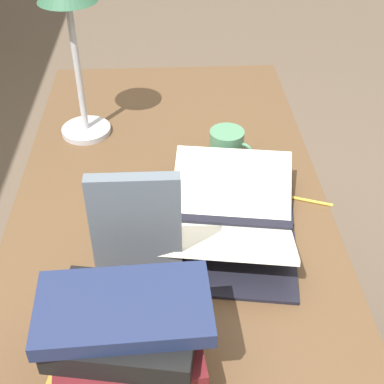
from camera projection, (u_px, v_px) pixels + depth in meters
The scene contains 8 objects.
ground_plane at pixel (175, 383), 1.76m from camera, with size 12.00×12.00×0.00m, color brown.
reading_desk at pixel (170, 235), 1.35m from camera, with size 1.54×0.76×0.76m.
open_book at pixel (228, 218), 1.22m from camera, with size 0.48×0.36×0.09m.
book_stack_tall at pixel (124, 335), 0.89m from camera, with size 0.24×0.29×0.17m.
book_standing_upright at pixel (134, 233), 1.02m from camera, with size 0.03×0.17×0.27m.
reading_lamp at pixel (67, 11), 1.33m from camera, with size 0.15×0.15×0.47m.
coffee_mug at pixel (225, 147), 1.41m from camera, with size 0.09×0.11×0.09m.
pencil at pixel (299, 199), 1.30m from camera, with size 0.06×0.15×0.01m.
Camera 1 is at (-0.99, -0.00, 1.59)m, focal length 50.00 mm.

